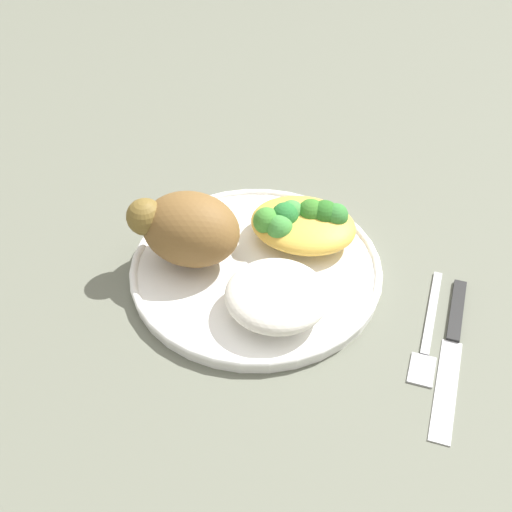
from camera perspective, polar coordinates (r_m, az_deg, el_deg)
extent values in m
plane|color=#606354|center=(0.66, 0.00, -1.61)|extent=(2.00, 2.00, 0.00)
cylinder|color=white|center=(0.66, 0.00, -1.25)|extent=(0.25, 0.25, 0.01)
torus|color=white|center=(0.66, 0.00, -0.90)|extent=(0.25, 0.25, 0.01)
ellipsoid|color=brown|center=(0.64, -5.72, 2.35)|extent=(0.10, 0.08, 0.07)
sphere|color=brown|center=(0.64, -9.68, 3.40)|extent=(0.04, 0.04, 0.04)
ellipsoid|color=silver|center=(0.60, 1.81, -3.48)|extent=(0.10, 0.09, 0.04)
ellipsoid|color=gold|center=(0.68, 4.14, 2.75)|extent=(0.11, 0.09, 0.03)
sphere|color=#367F34|center=(0.67, 7.01, 3.54)|extent=(0.03, 0.03, 0.03)
sphere|color=#3E8730|center=(0.66, 0.91, 3.11)|extent=(0.03, 0.03, 0.03)
sphere|color=#328134|center=(0.67, 3.42, 3.18)|extent=(0.02, 0.02, 0.02)
sphere|color=#408E3C|center=(0.66, 2.08, 2.48)|extent=(0.03, 0.03, 0.03)
sphere|color=#377827|center=(0.67, 4.84, 3.82)|extent=(0.03, 0.03, 0.03)
sphere|color=#438D40|center=(0.67, 3.13, 3.86)|extent=(0.03, 0.03, 0.03)
sphere|color=#2A6922|center=(0.67, 6.02, 3.69)|extent=(0.03, 0.03, 0.03)
sphere|color=#25722F|center=(0.66, 2.55, 3.53)|extent=(0.03, 0.03, 0.03)
cube|color=#B2B2B7|center=(0.65, 15.12, -4.78)|extent=(0.01, 0.11, 0.01)
cube|color=#B2B2B7|center=(0.60, 14.32, -9.57)|extent=(0.02, 0.03, 0.00)
cube|color=black|center=(0.65, 17.19, -4.42)|extent=(0.01, 0.08, 0.01)
cube|color=silver|center=(0.59, 16.31, -11.09)|extent=(0.02, 0.11, 0.00)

